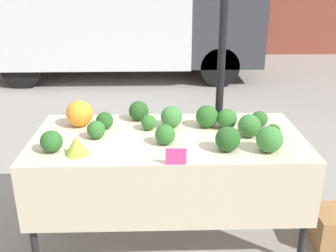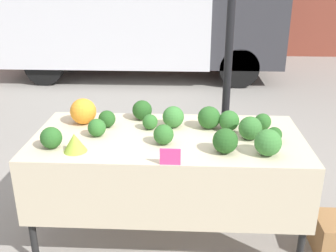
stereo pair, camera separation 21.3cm
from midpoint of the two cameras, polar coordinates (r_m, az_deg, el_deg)
The scene contains 21 objects.
ground_plane at distance 3.37m, azimuth -1.87°, elevation -14.93°, with size 40.00×40.00×0.00m, color gray.
tent_pole at distance 3.53m, azimuth 5.99°, elevation 8.56°, with size 0.07×0.07×2.44m.
parked_truck at distance 7.98m, azimuth -9.06°, elevation 16.18°, with size 5.32×1.92×2.41m.
market_table at distance 2.92m, azimuth -2.06°, elevation -3.74°, with size 2.03×0.97×0.85m.
orange_cauliflower at distance 3.20m, azimuth -14.60°, elevation 1.74°, with size 0.21×0.21×0.21m.
romanesco_head at distance 2.73m, azimuth -15.34°, elevation -2.79°, with size 0.16×0.16×0.13m.
broccoli_head_0 at distance 3.09m, azimuth -1.47°, elevation 1.32°, with size 0.17×0.17×0.17m.
broccoli_head_1 at distance 2.78m, azimuth -2.61°, elevation -1.29°, with size 0.15×0.15×0.15m.
broccoli_head_2 at distance 2.69m, azimuth 6.44°, elevation -1.93°, with size 0.17×0.17×0.17m.
broccoli_head_3 at distance 3.15m, azimuth 11.27°, elevation 0.95°, with size 0.13×0.13×0.13m.
broccoli_head_4 at distance 2.72m, azimuth 12.37°, elevation -1.94°, with size 0.18×0.18×0.18m.
broccoli_head_5 at distance 2.81m, azimuth -18.67°, elevation -2.17°, with size 0.15×0.15×0.15m.
broccoli_head_6 at distance 3.12m, azimuth -11.14°, elevation 0.75°, with size 0.13×0.13×0.13m.
broccoli_head_7 at distance 2.95m, azimuth 9.71°, elevation 0.01°, with size 0.17×0.17×0.17m.
broccoli_head_8 at distance 3.05m, azimuth -4.82°, elevation 0.49°, with size 0.12×0.12×0.12m.
broccoli_head_9 at distance 2.95m, azimuth -12.44°, elevation -0.56°, with size 0.14×0.14×0.14m.
broccoli_head_10 at distance 3.08m, azimuth 6.60°, elevation 1.00°, with size 0.16×0.16×0.16m.
broccoli_head_11 at distance 3.25m, azimuth -6.16°, elevation 2.18°, with size 0.16×0.16×0.16m.
broccoli_head_12 at distance 2.96m, azimuth 13.03°, elevation -0.80°, with size 0.11×0.11×0.11m.
broccoli_head_13 at distance 3.09m, azimuth 3.72°, elevation 1.36°, with size 0.18×0.18×0.18m.
price_sign at distance 2.50m, azimuth -1.29°, elevation -4.50°, with size 0.13×0.01×0.11m.
Camera 1 is at (-0.08, -2.71, 2.01)m, focal length 42.00 mm.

